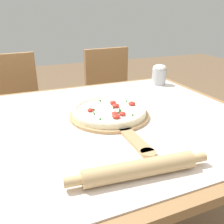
# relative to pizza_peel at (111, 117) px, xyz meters

# --- Properties ---
(dining_table) EXTENTS (1.16, 1.04, 0.74)m
(dining_table) POSITION_rel_pizza_peel_xyz_m (0.02, -0.00, -0.12)
(dining_table) COLOR olive
(dining_table) RESTS_ON ground_plane
(towel_cloth) EXTENTS (1.08, 0.96, 0.00)m
(towel_cloth) POSITION_rel_pizza_peel_xyz_m (0.02, -0.00, -0.01)
(towel_cloth) COLOR silver
(towel_cloth) RESTS_ON dining_table
(pizza_peel) EXTENTS (0.34, 0.51, 0.01)m
(pizza_peel) POSITION_rel_pizza_peel_xyz_m (0.00, 0.00, 0.00)
(pizza_peel) COLOR tan
(pizza_peel) RESTS_ON towel_cloth
(pizza) EXTENTS (0.31, 0.31, 0.04)m
(pizza) POSITION_rel_pizza_peel_xyz_m (0.00, 0.02, 0.02)
(pizza) COLOR beige
(pizza) RESTS_ON pizza_peel
(rolling_pin) EXTENTS (0.40, 0.08, 0.05)m
(rolling_pin) POSITION_rel_pizza_peel_xyz_m (-0.07, -0.38, 0.02)
(rolling_pin) COLOR tan
(rolling_pin) RESTS_ON towel_cloth
(chair_left) EXTENTS (0.44, 0.44, 0.89)m
(chair_left) POSITION_rel_pizza_peel_xyz_m (-0.38, 0.88, -0.24)
(chair_left) COLOR #A37547
(chair_left) RESTS_ON ground_plane
(chair_right) EXTENTS (0.43, 0.43, 0.89)m
(chair_right) POSITION_rel_pizza_peel_xyz_m (0.36, 0.89, -0.24)
(chair_right) COLOR #A37547
(chair_right) RESTS_ON ground_plane
(flour_cup) EXTENTS (0.08, 0.08, 0.12)m
(flour_cup) POSITION_rel_pizza_peel_xyz_m (0.46, 0.36, 0.06)
(flour_cup) COLOR #B2B7BC
(flour_cup) RESTS_ON towel_cloth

